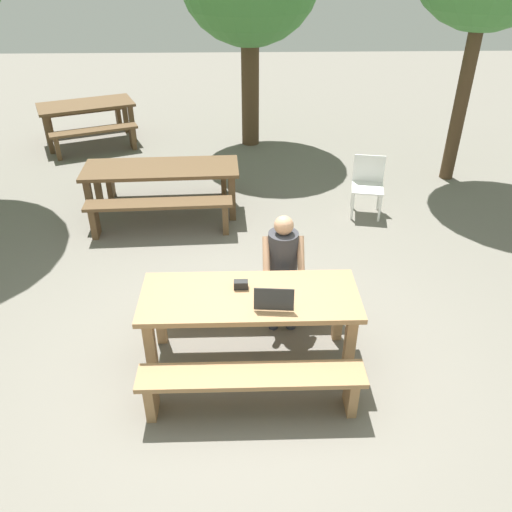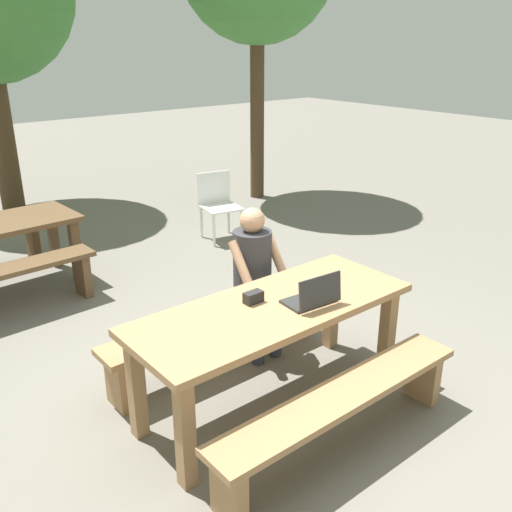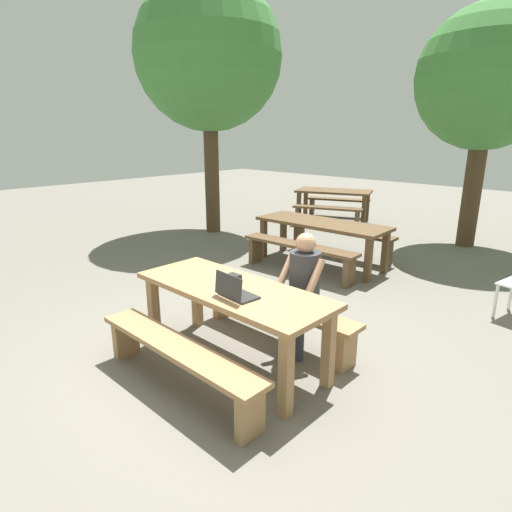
{
  "view_description": "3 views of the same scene",
  "coord_description": "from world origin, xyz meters",
  "px_view_note": "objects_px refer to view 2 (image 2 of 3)",
  "views": [
    {
      "loc": [
        -0.05,
        -3.71,
        3.49
      ],
      "look_at": [
        0.06,
        0.25,
        1.01
      ],
      "focal_mm": 36.3,
      "sensor_mm": 36.0,
      "label": 1
    },
    {
      "loc": [
        -2.16,
        -2.47,
        2.39
      ],
      "look_at": [
        0.06,
        0.25,
        1.01
      ],
      "focal_mm": 39.28,
      "sensor_mm": 36.0,
      "label": 2
    },
    {
      "loc": [
        2.64,
        -2.47,
        2.12
      ],
      "look_at": [
        0.06,
        0.25,
        1.01
      ],
      "focal_mm": 29.79,
      "sensor_mm": 36.0,
      "label": 3
    }
  ],
  "objects_px": {
    "plastic_chair": "(218,204)",
    "person_seated": "(255,273)",
    "small_pouch": "(253,297)",
    "picnic_table_front": "(273,320)",
    "laptop": "(313,297)"
  },
  "relations": [
    {
      "from": "small_pouch",
      "to": "plastic_chair",
      "type": "xyz_separation_m",
      "value": [
        1.82,
        2.93,
        -0.35
      ]
    },
    {
      "from": "laptop",
      "to": "person_seated",
      "type": "bearing_deg",
      "value": -95.13
    },
    {
      "from": "laptop",
      "to": "small_pouch",
      "type": "relative_size",
      "value": 2.78
    },
    {
      "from": "plastic_chair",
      "to": "person_seated",
      "type": "bearing_deg",
      "value": -108.99
    },
    {
      "from": "person_seated",
      "to": "plastic_chair",
      "type": "height_order",
      "value": "person_seated"
    },
    {
      "from": "picnic_table_front",
      "to": "small_pouch",
      "type": "relative_size",
      "value": 15.2
    },
    {
      "from": "small_pouch",
      "to": "plastic_chair",
      "type": "height_order",
      "value": "small_pouch"
    },
    {
      "from": "laptop",
      "to": "small_pouch",
      "type": "xyz_separation_m",
      "value": [
        -0.28,
        0.27,
        -0.02
      ]
    },
    {
      "from": "picnic_table_front",
      "to": "small_pouch",
      "type": "distance_m",
      "value": 0.2
    },
    {
      "from": "small_pouch",
      "to": "picnic_table_front",
      "type": "bearing_deg",
      "value": -53.71
    },
    {
      "from": "small_pouch",
      "to": "plastic_chair",
      "type": "distance_m",
      "value": 3.47
    },
    {
      "from": "small_pouch",
      "to": "person_seated",
      "type": "distance_m",
      "value": 0.65
    },
    {
      "from": "laptop",
      "to": "plastic_chair",
      "type": "xyz_separation_m",
      "value": [
        1.53,
        3.2,
        -0.37
      ]
    },
    {
      "from": "small_pouch",
      "to": "person_seated",
      "type": "bearing_deg",
      "value": 49.56
    },
    {
      "from": "person_seated",
      "to": "small_pouch",
      "type": "bearing_deg",
      "value": -130.44
    }
  ]
}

